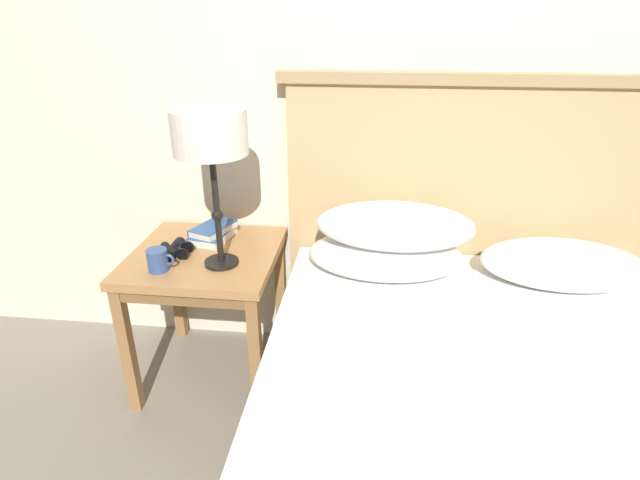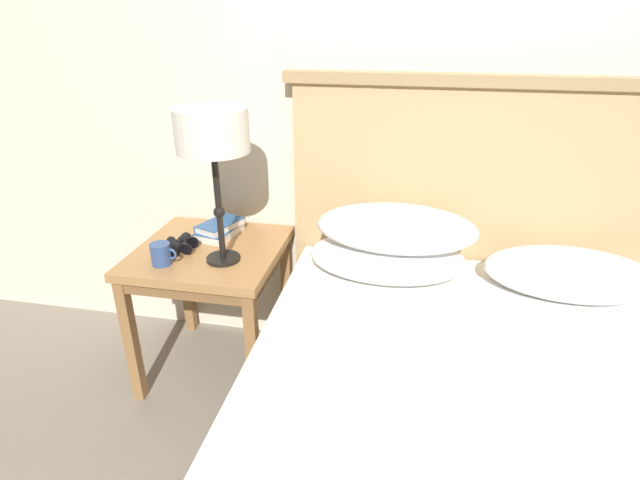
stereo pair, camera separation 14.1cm
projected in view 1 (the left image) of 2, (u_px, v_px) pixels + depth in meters
wall_back at (384, 62)px, 1.95m from camera, size 8.00×0.06×2.60m
nightstand at (206, 269)px, 2.04m from camera, size 0.58×0.58×0.60m
bed at (487, 425)px, 1.54m from camera, size 1.57×1.84×1.27m
table_lamp at (210, 138)px, 1.71m from camera, size 0.26×0.26×0.58m
book_on_nightstand at (213, 235)px, 2.12m from camera, size 0.17×0.23×0.04m
book_stacked_on_top at (213, 228)px, 2.10m from camera, size 0.18×0.22×0.03m
binoculars_pair at (174, 250)px, 1.97m from camera, size 0.14×0.16×0.05m
coffee_mug at (158, 260)px, 1.85m from camera, size 0.10×0.08×0.08m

